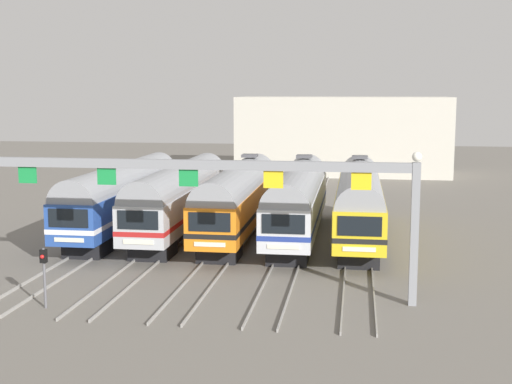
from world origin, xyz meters
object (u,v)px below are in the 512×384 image
object	(u,v)px
catenary_gantry	(189,186)
yard_signal_mast	(44,266)
commuter_train_blue	(123,194)
commuter_train_yellow	(359,199)
commuter_train_orange	(238,197)
commuter_train_stainless	(180,195)
commuter_train_silver	(298,198)

from	to	relation	value
catenary_gantry	yard_signal_mast	size ratio (longest dim) A/B	7.71
commuter_train_blue	commuter_train_yellow	bearing A→B (deg)	0.02
commuter_train_orange	commuter_train_yellow	world-z (taller)	same
commuter_train_stainless	commuter_train_silver	size ratio (longest dim) A/B	1.00
commuter_train_stainless	catenary_gantry	bearing A→B (deg)	-73.65
commuter_train_blue	commuter_train_orange	distance (m)	7.92
yard_signal_mast	catenary_gantry	bearing A→B (deg)	25.44
commuter_train_orange	commuter_train_silver	distance (m)	3.96
commuter_train_stainless	commuter_train_silver	bearing A→B (deg)	0.03
commuter_train_yellow	yard_signal_mast	bearing A→B (deg)	-130.33
commuter_train_blue	commuter_train_silver	world-z (taller)	commuter_train_silver
commuter_train_orange	yard_signal_mast	world-z (taller)	commuter_train_orange
commuter_train_blue	yard_signal_mast	xyz separation A→B (m)	(1.98, -16.32, -0.77)
commuter_train_blue	commuter_train_yellow	xyz separation A→B (m)	(15.84, 0.00, 0.00)
commuter_train_stainless	yard_signal_mast	world-z (taller)	commuter_train_stainless
commuter_train_silver	commuter_train_yellow	bearing A→B (deg)	0.00
commuter_train_stainless	commuter_train_blue	bearing A→B (deg)	180.00
commuter_train_silver	catenary_gantry	distance (m)	14.30
commuter_train_orange	commuter_train_yellow	size ratio (longest dim) A/B	1.00
commuter_train_silver	commuter_train_orange	bearing A→B (deg)	180.00
commuter_train_stainless	commuter_train_silver	xyz separation A→B (m)	(7.92, 0.00, 0.00)
commuter_train_stainless	commuter_train_yellow	bearing A→B (deg)	0.02
commuter_train_orange	commuter_train_silver	world-z (taller)	same
commuter_train_blue	yard_signal_mast	distance (m)	16.46
commuter_train_stainless	yard_signal_mast	xyz separation A→B (m)	(-1.98, -16.32, -0.77)
commuter_train_orange	yard_signal_mast	bearing A→B (deg)	-109.99
commuter_train_orange	commuter_train_yellow	distance (m)	7.92
commuter_train_silver	yard_signal_mast	size ratio (longest dim) A/B	6.60
catenary_gantry	commuter_train_stainless	bearing A→B (deg)	106.35
commuter_train_yellow	yard_signal_mast	size ratio (longest dim) A/B	6.60
commuter_train_silver	yard_signal_mast	distance (m)	19.11
commuter_train_silver	yard_signal_mast	world-z (taller)	commuter_train_silver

